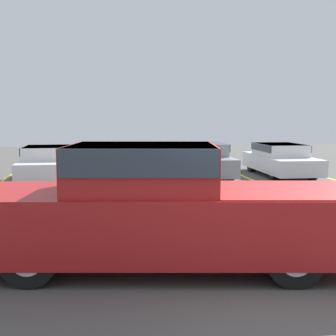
{
  "coord_description": "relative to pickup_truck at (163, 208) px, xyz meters",
  "views": [
    {
      "loc": [
        -2.19,
        -6.53,
        2.31
      ],
      "look_at": [
        -0.61,
        5.12,
        1.0
      ],
      "focal_mm": 50.0,
      "sensor_mm": 36.0,
      "label": 1
    }
  ],
  "objects": [
    {
      "name": "parked_sedan_d",
      "position": [
        5.94,
        10.55,
        -0.27
      ],
      "size": [
        1.78,
        4.63,
        1.23
      ],
      "rotation": [
        0.0,
        0.0,
        -1.58
      ],
      "color": "silver",
      "rests_on": "ground_plane"
    },
    {
      "name": "stall_stripe_a",
      "position": [
        -4.52,
        10.61,
        -0.92
      ],
      "size": [
        0.12,
        5.33,
        0.01
      ],
      "primitive_type": "cube",
      "color": "yellow",
      "rests_on": "ground_plane"
    },
    {
      "name": "stall_stripe_d",
      "position": [
        4.43,
        10.61,
        -0.92
      ],
      "size": [
        0.12,
        5.33,
        0.01
      ],
      "primitive_type": "cube",
      "color": "yellow",
      "rests_on": "ground_plane"
    },
    {
      "name": "parked_sedan_a",
      "position": [
        -2.96,
        10.46,
        -0.28
      ],
      "size": [
        1.86,
        4.29,
        1.21
      ],
      "rotation": [
        0.0,
        0.0,
        -1.55
      ],
      "color": "silver",
      "rests_on": "ground_plane"
    },
    {
      "name": "wheel_stop_curb",
      "position": [
        -0.79,
        13.65,
        -0.86
      ],
      "size": [
        1.99,
        0.2,
        0.14
      ],
      "primitive_type": "cube",
      "color": "#B7B2A8",
      "rests_on": "ground_plane"
    },
    {
      "name": "stall_stripe_b",
      "position": [
        -1.54,
        10.61,
        -0.92
      ],
      "size": [
        0.12,
        5.33,
        0.01
      ],
      "primitive_type": "cube",
      "color": "yellow",
      "rests_on": "ground_plane"
    },
    {
      "name": "parked_sedan_b",
      "position": [
        0.04,
        10.89,
        -0.3
      ],
      "size": [
        2.22,
        4.91,
        1.18
      ],
      "rotation": [
        0.0,
        0.0,
        -1.47
      ],
      "color": "#232326",
      "rests_on": "ground_plane"
    },
    {
      "name": "parked_sedan_c",
      "position": [
        2.91,
        10.71,
        -0.25
      ],
      "size": [
        1.87,
        4.62,
        1.28
      ],
      "rotation": [
        0.0,
        0.0,
        -1.6
      ],
      "color": "gray",
      "rests_on": "ground_plane"
    },
    {
      "name": "pickup_truck",
      "position": [
        0.0,
        0.0,
        0.0
      ],
      "size": [
        6.21,
        2.77,
        1.88
      ],
      "rotation": [
        0.0,
        0.0,
        -0.14
      ],
      "color": "#A51919",
      "rests_on": "ground_plane"
    },
    {
      "name": "stall_stripe_e",
      "position": [
        7.42,
        10.61,
        -0.92
      ],
      "size": [
        0.12,
        5.33,
        0.01
      ],
      "primitive_type": "cube",
      "color": "yellow",
      "rests_on": "ground_plane"
    },
    {
      "name": "stall_stripe_c",
      "position": [
        1.45,
        10.61,
        -0.92
      ],
      "size": [
        0.12,
        5.33,
        0.01
      ],
      "primitive_type": "cube",
      "color": "yellow",
      "rests_on": "ground_plane"
    },
    {
      "name": "ground_plane",
      "position": [
        1.33,
        -0.38,
        -0.93
      ],
      "size": [
        60.0,
        60.0,
        0.0
      ],
      "primitive_type": "plane",
      "color": "#4C4947"
    }
  ]
}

